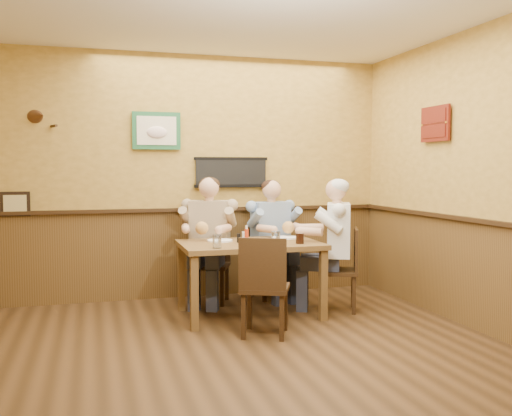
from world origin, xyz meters
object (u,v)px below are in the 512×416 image
at_px(cola_tumbler, 300,238).
at_px(chair_back_right, 270,261).
at_px(water_glass_left, 217,241).
at_px(salt_shaker, 244,236).
at_px(dining_table, 250,251).
at_px(diner_white_elder, 338,252).
at_px(water_glass_mid, 276,238).
at_px(diner_tan_shirt, 210,247).
at_px(hot_sauce_bottle, 247,235).
at_px(chair_right_end, 338,269).
at_px(chair_back_left, 210,263).
at_px(diner_blue_polo, 270,245).
at_px(pepper_shaker, 239,238).
at_px(chair_near_side, 265,285).

bearing_deg(cola_tumbler, chair_back_right, 90.54).
height_order(water_glass_left, salt_shaker, water_glass_left).
relative_size(dining_table, chair_back_right, 1.63).
xyz_separation_m(diner_white_elder, cola_tumbler, (-0.50, -0.19, 0.18)).
relative_size(diner_white_elder, water_glass_mid, 9.22).
relative_size(diner_tan_shirt, hot_sauce_bottle, 7.72).
relative_size(chair_right_end, cola_tumbler, 8.31).
relative_size(chair_back_left, diner_blue_polo, 0.72).
distance_m(chair_back_right, salt_shaker, 0.85).
distance_m(water_glass_left, pepper_shaker, 0.45).
bearing_deg(hot_sauce_bottle, diner_tan_shirt, 106.64).
bearing_deg(cola_tumbler, dining_table, 151.86).
bearing_deg(diner_white_elder, diner_blue_polo, -121.96).
relative_size(dining_table, diner_blue_polo, 1.14).
bearing_deg(water_glass_left, pepper_shaker, 48.63).
bearing_deg(dining_table, chair_back_left, 113.29).
distance_m(chair_back_right, diner_white_elder, 0.93).
height_order(hot_sauce_bottle, salt_shaker, hot_sauce_bottle).
height_order(dining_table, chair_back_right, chair_back_right).
xyz_separation_m(chair_back_right, diner_white_elder, (0.51, -0.75, 0.19)).
height_order(chair_back_right, cola_tumbler, chair_back_right).
xyz_separation_m(dining_table, salt_shaker, (-0.04, 0.09, 0.14)).
bearing_deg(chair_back_right, pepper_shaker, -139.13).
xyz_separation_m(water_glass_left, pepper_shaker, (0.30, 0.34, -0.02)).
bearing_deg(diner_white_elder, chair_back_right, -121.96).
bearing_deg(water_glass_mid, chair_near_side, -119.17).
xyz_separation_m(diner_tan_shirt, water_glass_left, (-0.13, -0.97, 0.18)).
bearing_deg(water_glass_left, cola_tumbler, 5.48).
distance_m(dining_table, hot_sauce_bottle, 0.20).
bearing_deg(chair_back_left, salt_shaker, -43.95).
height_order(dining_table, hot_sauce_bottle, hot_sauce_bottle).
height_order(cola_tumbler, hot_sauce_bottle, hot_sauce_bottle).
distance_m(chair_right_end, pepper_shaker, 1.12).
bearing_deg(pepper_shaker, water_glass_left, -131.37).
height_order(cola_tumbler, pepper_shaker, cola_tumbler).
relative_size(chair_back_left, salt_shaker, 8.97).
height_order(water_glass_mid, cola_tumbler, water_glass_mid).
bearing_deg(chair_right_end, diner_blue_polo, -121.96).
distance_m(diner_tan_shirt, diner_blue_polo, 0.72).
bearing_deg(chair_near_side, chair_right_end, -123.04).
bearing_deg(diner_white_elder, water_glass_left, -55.01).
bearing_deg(chair_back_right, chair_right_end, -65.84).
bearing_deg(chair_back_left, hot_sauce_bottle, -50.91).
relative_size(chair_right_end, water_glass_left, 6.97).
xyz_separation_m(diner_tan_shirt, cola_tumbler, (0.73, -0.89, 0.17)).
distance_m(chair_back_right, chair_right_end, 0.91).
height_order(dining_table, diner_tan_shirt, diner_tan_shirt).
bearing_deg(diner_tan_shirt, dining_table, -44.25).
bearing_deg(dining_table, water_glass_left, -141.81).
relative_size(water_glass_left, cola_tumbler, 1.19).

